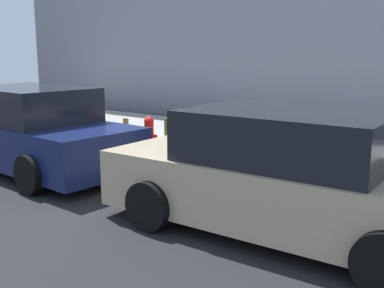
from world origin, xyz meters
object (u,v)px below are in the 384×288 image
(suitcase_black_0, at_px, (328,164))
(parked_car_navy_1, at_px, (30,131))
(suitcase_teal_1, at_px, (298,156))
(parked_car_beige_0, at_px, (287,176))
(suitcase_maroon_2, at_px, (271,150))
(suitcase_navy_4, at_px, (221,148))
(fire_hydrant, at_px, (149,133))
(suitcase_silver_5, at_px, (196,142))
(suitcase_olive_6, at_px, (177,137))
(bollard_post, at_px, (126,134))
(suitcase_red_3, at_px, (245,152))

(suitcase_black_0, relative_size, parked_car_navy_1, 0.18)
(suitcase_black_0, bearing_deg, suitcase_teal_1, -3.84)
(parked_car_beige_0, bearing_deg, suitcase_maroon_2, -58.17)
(suitcase_black_0, bearing_deg, suitcase_navy_4, 1.26)
(fire_hydrant, relative_size, parked_car_navy_1, 0.15)
(suitcase_black_0, bearing_deg, parked_car_navy_1, 22.78)
(suitcase_silver_5, height_order, parked_car_navy_1, parked_car_navy_1)
(suitcase_silver_5, distance_m, parked_car_beige_0, 3.57)
(suitcase_black_0, bearing_deg, suitcase_maroon_2, -2.97)
(suitcase_black_0, height_order, suitcase_navy_4, suitcase_navy_4)
(suitcase_teal_1, xyz_separation_m, parked_car_beige_0, (-0.84, 2.17, 0.24))
(suitcase_navy_4, relative_size, suitcase_olive_6, 0.95)
(parked_car_beige_0, height_order, parked_car_navy_1, parked_car_navy_1)
(bollard_post, bearing_deg, suitcase_maroon_2, -176.27)
(fire_hydrant, xyz_separation_m, parked_car_navy_1, (1.14, 2.11, 0.21))
(suitcase_black_0, distance_m, parked_car_beige_0, 2.17)
(parked_car_navy_1, bearing_deg, fire_hydrant, -118.29)
(suitcase_olive_6, bearing_deg, suitcase_red_3, 176.88)
(suitcase_red_3, height_order, fire_hydrant, suitcase_red_3)
(suitcase_navy_4, distance_m, parked_car_navy_1, 3.67)
(suitcase_maroon_2, height_order, suitcase_silver_5, suitcase_silver_5)
(bollard_post, bearing_deg, parked_car_beige_0, 157.58)
(suitcase_maroon_2, distance_m, bollard_post, 3.41)
(suitcase_maroon_2, xyz_separation_m, parked_car_navy_1, (4.00, 2.19, 0.23))
(suitcase_black_0, bearing_deg, suitcase_red_3, 1.62)
(suitcase_red_3, bearing_deg, suitcase_navy_4, 0.19)
(suitcase_olive_6, bearing_deg, bollard_post, 9.67)
(suitcase_maroon_2, height_order, parked_car_beige_0, parked_car_beige_0)
(suitcase_olive_6, relative_size, parked_car_navy_1, 0.19)
(suitcase_maroon_2, distance_m, suitcase_red_3, 0.50)
(suitcase_maroon_2, bearing_deg, suitcase_teal_1, 177.98)
(suitcase_maroon_2, xyz_separation_m, parked_car_beige_0, (-1.36, 2.19, 0.21))
(bollard_post, relative_size, parked_car_navy_1, 0.14)
(suitcase_teal_1, height_order, fire_hydrant, suitcase_teal_1)
(suitcase_silver_5, relative_size, suitcase_olive_6, 1.09)
(bollard_post, bearing_deg, suitcase_navy_4, -177.12)
(suitcase_teal_1, distance_m, suitcase_navy_4, 1.51)
(suitcase_olive_6, bearing_deg, parked_car_navy_1, 49.60)
(suitcase_black_0, height_order, suitcase_teal_1, suitcase_teal_1)
(suitcase_silver_5, relative_size, parked_car_beige_0, 0.22)
(fire_hydrant, distance_m, parked_car_navy_1, 2.41)
(suitcase_maroon_2, relative_size, parked_car_navy_1, 0.21)
(suitcase_olive_6, distance_m, bollard_post, 1.27)
(suitcase_teal_1, relative_size, fire_hydrant, 1.18)
(suitcase_black_0, height_order, suitcase_silver_5, suitcase_silver_5)
(suitcase_black_0, bearing_deg, parked_car_beige_0, 97.69)
(suitcase_olive_6, distance_m, parked_car_navy_1, 2.87)
(bollard_post, bearing_deg, suitcase_olive_6, -170.33)
(bollard_post, bearing_deg, suitcase_silver_5, -177.42)
(suitcase_teal_1, distance_m, suitcase_silver_5, 2.07)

